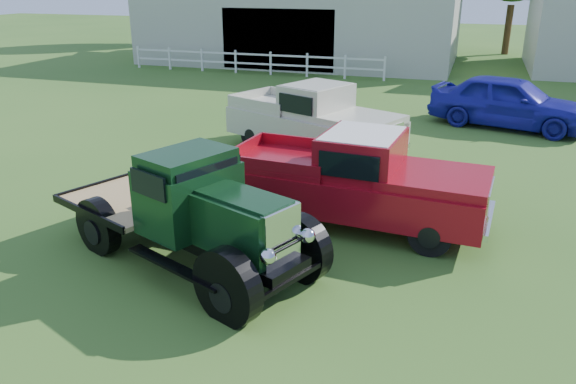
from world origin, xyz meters
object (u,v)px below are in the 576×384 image
(vintage_flatbed, at_px, (186,208))
(white_pickup, at_px, (313,119))
(red_pickup, at_px, (356,178))
(misc_car_blue, at_px, (509,102))

(vintage_flatbed, xyz_separation_m, white_pickup, (0.25, 7.22, -0.06))
(vintage_flatbed, bearing_deg, red_pickup, 68.90)
(red_pickup, height_order, misc_car_blue, red_pickup)
(vintage_flatbed, xyz_separation_m, misc_car_blue, (5.75, 12.21, -0.16))
(white_pickup, bearing_deg, misc_car_blue, 65.14)
(vintage_flatbed, relative_size, misc_car_blue, 1.02)
(misc_car_blue, bearing_deg, vintage_flatbed, 170.51)
(vintage_flatbed, height_order, white_pickup, vintage_flatbed)
(red_pickup, bearing_deg, vintage_flatbed, -128.85)
(misc_car_blue, bearing_deg, white_pickup, 147.96)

